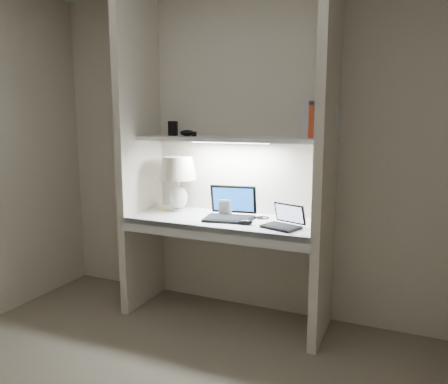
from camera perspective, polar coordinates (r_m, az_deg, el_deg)
The scene contains 17 objects.
back_wall at distance 3.41m, azimuth 1.93°, elevation 5.37°, with size 3.20×0.01×2.50m, color beige.
alcove_panel_left at distance 3.51m, azimuth -10.97°, elevation 5.33°, with size 0.06×0.55×2.50m, color beige.
alcove_panel_right at distance 2.94m, azimuth 13.26°, elevation 4.45°, with size 0.06×0.55×2.50m, color beige.
desk at distance 3.23m, azimuth 0.06°, elevation -3.83°, with size 1.40×0.55×0.04m, color white.
desk_apron at distance 3.01m, azimuth -1.93°, elevation -5.44°, with size 1.46×0.03×0.10m, color silver.
shelf at distance 3.23m, azimuth 0.74°, elevation 6.93°, with size 1.40×0.36×0.03m, color silver.
strip_light at distance 3.24m, azimuth 0.74°, elevation 6.54°, with size 0.60×0.04×0.01m, color white.
table_lamp at distance 3.46m, azimuth -6.01°, elevation 2.27°, with size 0.30×0.30×0.43m.
laptop_main at distance 3.22m, azimuth 0.86°, elevation -2.53°, with size 0.39×0.36×0.24m.
laptop_netbook at distance 2.99m, azimuth 7.85°, elevation -3.90°, with size 0.29×0.28×0.16m.
speaker at distance 3.32m, azimuth 0.20°, elevation -2.01°, with size 0.09×0.06×0.12m, color silver.
mouse at distance 3.05m, azimuth 2.83°, elevation -3.91°, with size 0.11×0.07×0.04m, color black.
cable_coil at distance 3.25m, azimuth 5.12°, elevation -3.34°, with size 0.09×0.09×0.01m, color black.
sticky_note at distance 3.52m, azimuth -8.09°, elevation -2.46°, with size 0.08×0.08×0.00m, color yellow.
book_row at distance 3.14m, azimuth 12.60°, elevation 9.10°, with size 0.24×0.17×0.26m.
shelf_box at distance 3.51m, azimuth -6.69°, elevation 8.25°, with size 0.07×0.05×0.11m, color black.
shelf_gadget at distance 3.38m, azimuth -4.83°, elevation 7.69°, with size 0.11×0.08×0.05m, color black.
Camera 1 is at (1.26, -1.65, 1.50)m, focal length 35.00 mm.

